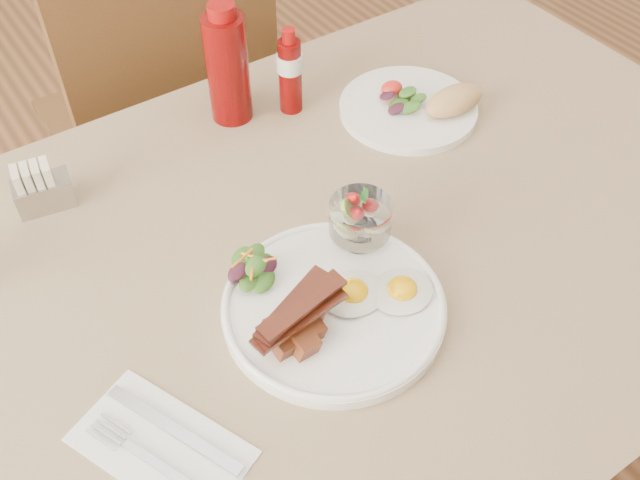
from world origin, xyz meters
TOP-DOWN VIEW (x-y plane):
  - table at (0.00, 0.00)m, footprint 1.33×0.88m
  - chair_far at (0.00, 0.66)m, footprint 0.42×0.42m
  - main_plate at (-0.10, -0.10)m, footprint 0.28×0.28m
  - fried_eggs at (-0.04, -0.12)m, footprint 0.14×0.11m
  - bacon_potato_pile at (-0.16, -0.11)m, footprint 0.13×0.08m
  - side_salad at (-0.16, -0.01)m, footprint 0.07×0.07m
  - fruit_cup at (-0.01, -0.03)m, footprint 0.08×0.08m
  - second_plate at (0.25, 0.16)m, footprint 0.23×0.23m
  - ketchup_bottle at (-0.00, 0.32)m, footprint 0.08×0.08m
  - hot_sauce_bottle at (0.08, 0.29)m, footprint 0.05×0.05m
  - sugar_caddy at (-0.33, 0.29)m, footprint 0.09×0.06m
  - napkin_cutlery at (-0.35, -0.14)m, footprint 0.17×0.22m

SIDE VIEW (x-z plane):
  - chair_far at x=0.00m, z-range 0.06..0.99m
  - table at x=0.00m, z-range 0.29..1.04m
  - napkin_cutlery at x=-0.35m, z-range 0.75..0.76m
  - main_plate at x=-0.10m, z-range 0.75..0.77m
  - second_plate at x=0.25m, z-range 0.74..0.80m
  - fried_eggs at x=-0.04m, z-range 0.76..0.79m
  - sugar_caddy at x=-0.33m, z-range 0.75..0.82m
  - side_salad at x=-0.16m, z-range 0.77..0.80m
  - bacon_potato_pile at x=-0.16m, z-range 0.77..0.82m
  - fruit_cup at x=-0.01m, z-range 0.77..0.86m
  - hot_sauce_bottle at x=0.08m, z-range 0.75..0.90m
  - ketchup_bottle at x=0.00m, z-range 0.75..0.94m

